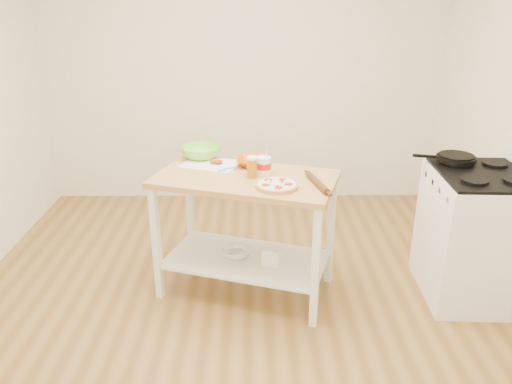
{
  "coord_description": "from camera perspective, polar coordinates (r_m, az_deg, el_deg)",
  "views": [
    {
      "loc": [
        0.1,
        -2.82,
        2.07
      ],
      "look_at": [
        0.13,
        0.46,
        0.76
      ],
      "focal_mm": 35.0,
      "sensor_mm": 36.0,
      "label": 1
    }
  ],
  "objects": [
    {
      "name": "room_shell",
      "position": [
        2.92,
        -2.43,
        7.45
      ],
      "size": [
        4.04,
        4.54,
        2.74
      ],
      "color": "olive",
      "rests_on": "ground"
    },
    {
      "name": "prep_island",
      "position": [
        3.52,
        -1.19,
        -1.99
      ],
      "size": [
        1.37,
        1.01,
        0.9
      ],
      "rotation": [
        0.0,
        0.0,
        -0.31
      ],
      "color": "tan",
      "rests_on": "ground"
    },
    {
      "name": "gas_stove",
      "position": [
        3.88,
        23.67,
        -4.51
      ],
      "size": [
        0.66,
        0.76,
        1.11
      ],
      "rotation": [
        0.0,
        0.0,
        -0.04
      ],
      "color": "white",
      "rests_on": "ground"
    },
    {
      "name": "skillet",
      "position": [
        3.84,
        21.79,
        3.61
      ],
      "size": [
        0.43,
        0.28,
        0.03
      ],
      "rotation": [
        0.0,
        0.0,
        -0.24
      ],
      "color": "black",
      "rests_on": "gas_stove"
    },
    {
      "name": "pizza",
      "position": [
        3.23,
        2.38,
        0.8
      ],
      "size": [
        0.28,
        0.28,
        0.04
      ],
      "rotation": [
        0.0,
        0.0,
        -0.47
      ],
      "color": "tan",
      "rests_on": "prep_island"
    },
    {
      "name": "cutting_board",
      "position": [
        3.67,
        -5.18,
        3.22
      ],
      "size": [
        0.48,
        0.42,
        0.04
      ],
      "rotation": [
        0.0,
        0.0,
        -0.36
      ],
      "color": "white",
      "rests_on": "prep_island"
    },
    {
      "name": "spatula",
      "position": [
        3.53,
        -3.4,
        2.65
      ],
      "size": [
        0.14,
        0.1,
        0.01
      ],
      "rotation": [
        0.0,
        0.0,
        0.34
      ],
      "color": "#3BC3B3",
      "rests_on": "cutting_board"
    },
    {
      "name": "knife",
      "position": [
        3.77,
        -5.76,
        3.84
      ],
      "size": [
        0.27,
        0.04,
        0.01
      ],
      "rotation": [
        0.0,
        0.0,
        0.03
      ],
      "color": "silver",
      "rests_on": "cutting_board"
    },
    {
      "name": "orange_bowl",
      "position": [
        3.63,
        -0.41,
        3.46
      ],
      "size": [
        0.25,
        0.25,
        0.06
      ],
      "primitive_type": "imported",
      "rotation": [
        0.0,
        0.0,
        -0.08
      ],
      "color": "#D04603",
      "rests_on": "prep_island"
    },
    {
      "name": "green_bowl",
      "position": [
        3.81,
        -6.3,
        4.51
      ],
      "size": [
        0.32,
        0.32,
        0.09
      ],
      "primitive_type": "imported",
      "rotation": [
        0.0,
        0.0,
        0.08
      ],
      "color": "#7CD938",
      "rests_on": "prep_island"
    },
    {
      "name": "beer_pint",
      "position": [
        3.39,
        -0.46,
        2.88
      ],
      "size": [
        0.07,
        0.07,
        0.15
      ],
      "color": "#AD6A0F",
      "rests_on": "prep_island"
    },
    {
      "name": "yogurt_tub",
      "position": [
        3.46,
        0.89,
        3.05
      ],
      "size": [
        0.1,
        0.1,
        0.22
      ],
      "color": "white",
      "rests_on": "prep_island"
    },
    {
      "name": "rolling_pin",
      "position": [
        3.28,
        7.02,
        1.06
      ],
      "size": [
        0.12,
        0.35,
        0.04
      ],
      "primitive_type": "cylinder",
      "rotation": [
        1.57,
        0.0,
        0.24
      ],
      "color": "#532E13",
      "rests_on": "prep_island"
    },
    {
      "name": "shelf_glass_bowl",
      "position": [
        3.71,
        -2.3,
        -6.9
      ],
      "size": [
        0.29,
        0.29,
        0.07
      ],
      "primitive_type": "imported",
      "rotation": [
        0.0,
        0.0,
        -0.55
      ],
      "color": "silver",
      "rests_on": "prep_island"
    },
    {
      "name": "shelf_bin",
      "position": [
        3.6,
        1.84,
        -7.28
      ],
      "size": [
        0.15,
        0.15,
        0.12
      ],
      "primitive_type": "cube",
      "rotation": [
        0.0,
        0.0,
        -0.31
      ],
      "color": "white",
      "rests_on": "prep_island"
    }
  ]
}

